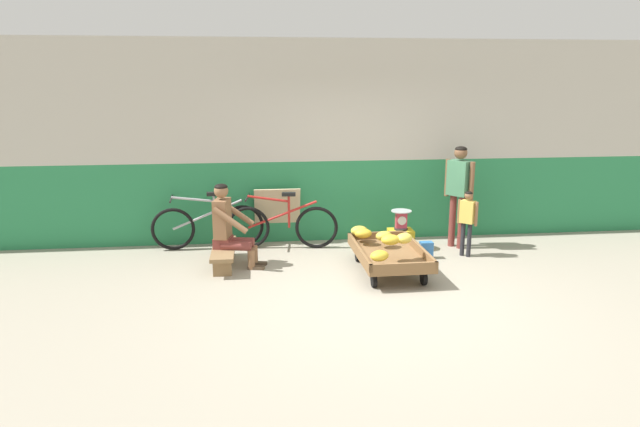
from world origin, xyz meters
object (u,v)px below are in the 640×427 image
Objects in this scene: weighing_scale at (401,220)px; bicycle_near_left at (208,225)px; plastic_crate at (400,239)px; banana_cart at (389,255)px; customer_adult at (459,185)px; low_bench at (224,252)px; sign_board at (277,215)px; shopping_bag at (426,250)px; bicycle_far_left at (282,225)px; vendor_seated at (229,226)px; customer_child at (467,216)px.

bicycle_near_left reaches higher than weighing_scale.
banana_cart is at bearing -112.58° from plastic_crate.
customer_adult is at bearing 0.53° from weighing_scale.
banana_cart is at bearing -13.14° from low_bench.
sign_board reaches higher than bicycle_near_left.
plastic_crate is 0.54m from shopping_bag.
bicycle_near_left is at bearing 150.60° from banana_cart.
plastic_crate is 0.41× the size of sign_board.
bicycle_far_left is (-1.75, 0.25, 0.20)m from plastic_crate.
low_bench is at bearing 168.10° from vendor_seated.
sign_board is at bearing 10.74° from bicycle_near_left.
bicycle_far_left is (-1.75, 0.25, -0.10)m from weighing_scale.
weighing_scale is 1.77m from bicycle_far_left.
customer_adult reaches higher than weighing_scale.
plastic_crate is at bearing 90.00° from weighing_scale.
plastic_crate reaches higher than shopping_bag.
shopping_bag is at bearing 0.70° from vendor_seated.
banana_cart is 4.85× the size of weighing_scale.
customer_child reaches higher than banana_cart.
shopping_bag is (2.75, 0.03, -0.45)m from vendor_seated.
bicycle_near_left is at bearing 173.31° from bicycle_far_left.
weighing_scale is at bearing -8.03° from bicycle_far_left.
plastic_crate is (2.58, 0.49, -0.05)m from low_bench.
weighing_scale is 0.96m from customer_child.
banana_cart is 1.09m from plastic_crate.
weighing_scale reaches higher than banana_cart.
bicycle_near_left reaches higher than banana_cart.
weighing_scale is at bearing -7.51° from bicycle_near_left.
vendor_seated is 0.98m from bicycle_near_left.
shopping_bag is (0.67, 0.52, -0.12)m from banana_cart.
bicycle_near_left is (-2.86, 0.38, -0.10)m from weighing_scale.
bicycle_far_left is at bearing -6.69° from bicycle_near_left.
customer_adult reaches higher than bicycle_far_left.
vendor_seated is at bearing -168.43° from plastic_crate.
plastic_crate is 0.38× the size of customer_child.
plastic_crate is 0.22× the size of bicycle_far_left.
customer_child is (1.26, 0.56, 0.35)m from banana_cart.
banana_cart is at bearing -42.98° from bicycle_far_left.
sign_board reaches higher than plastic_crate.
low_bench is 2.63m from plastic_crate.
customer_adult is 0.58m from customer_child.
banana_cart is 1.67× the size of sign_board.
banana_cart is at bearing -141.92° from shopping_bag.
vendor_seated reaches higher than banana_cart.
weighing_scale reaches higher than shopping_bag.
bicycle_far_left is 0.34m from sign_board.
sign_board is at bearing 57.56° from vendor_seated.
plastic_crate is at bearing -7.49° from bicycle_near_left.
sign_board is 2.84m from customer_child.
low_bench is 3.56m from customer_adult.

